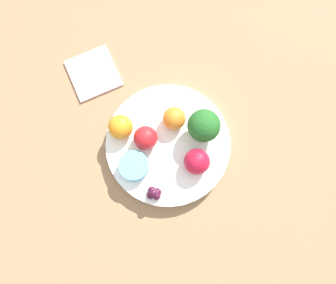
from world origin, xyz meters
The scene contains 11 objects.
ground_plane centered at (0.00, 0.00, 0.00)m, with size 6.00×6.00×0.00m, color gray.
table_surface centered at (0.00, 0.00, 0.01)m, with size 1.20×1.20×0.02m.
bowl centered at (0.00, 0.00, 0.03)m, with size 0.25×0.25×0.03m.
broccoli centered at (0.07, -0.02, 0.09)m, with size 0.06×0.06×0.08m.
apple_red centered at (-0.03, 0.03, 0.07)m, with size 0.05×0.05×0.05m.
apple_green centered at (0.02, -0.07, 0.07)m, with size 0.05×0.05×0.05m.
orange_front centered at (0.04, 0.03, 0.07)m, with size 0.05×0.05×0.05m.
orange_back centered at (-0.06, 0.08, 0.07)m, with size 0.05×0.05×0.05m.
grape_cluster centered at (-0.08, -0.07, 0.06)m, with size 0.03×0.03×0.03m.
small_cup centered at (-0.08, 0.00, 0.06)m, with size 0.06×0.06×0.02m.
napkin centered at (-0.04, 0.23, 0.02)m, with size 0.12×0.12×0.01m.
Camera 1 is at (-0.08, -0.12, 0.69)m, focal length 35.00 mm.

